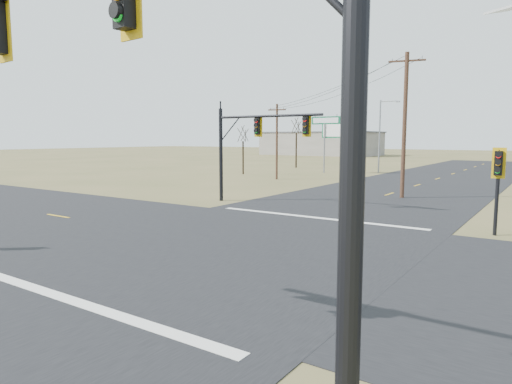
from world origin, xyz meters
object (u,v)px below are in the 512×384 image
Objects in this scene: mast_arm_far at (260,134)px; utility_pole_near at (405,124)px; mast_arm_near at (146,52)px; bare_tree_a at (243,133)px; bare_tree_b at (296,125)px; pedestal_signal_ne at (498,170)px; highway_sign at (334,136)px; utility_pole_far at (277,140)px; streetlight_c at (381,132)px.

mast_arm_far is 10.76m from utility_pole_near.
utility_pole_near is at bearing 102.18° from mast_arm_near.
bare_tree_b reaches higher than bare_tree_a.
utility_pole_near is 1.67× the size of bare_tree_a.
mast_arm_far is at bearing 169.59° from pedestal_signal_ne.
highway_sign is 0.84× the size of bare_tree_b.
pedestal_signal_ne is 28.87m from utility_pole_far.
utility_pole_far is 0.87× the size of streetlight_c.
mast_arm_near is 1.27× the size of streetlight_c.
utility_pole_near is (6.71, 8.38, 0.74)m from mast_arm_far.
mast_arm_far is at bearing -61.92° from utility_pole_far.
bare_tree_a is (-15.39, 19.54, 0.29)m from mast_arm_far.
streetlight_c is (-13.29, 50.32, -0.67)m from mast_arm_near.
bare_tree_b is (-7.38, 17.42, 2.01)m from utility_pole_far.
bare_tree_a is 13.92m from bare_tree_b.
pedestal_signal_ne is 35.79m from highway_sign.
streetlight_c reaches higher than pedestal_signal_ne.
highway_sign is at bearing -132.38° from streetlight_c.
utility_pole_near is at bearing -26.49° from utility_pole_far.
utility_pole_far is at bearing 153.51° from utility_pole_near.
bare_tree_b is (-22.62, 25.01, 0.81)m from utility_pole_near.
mast_arm_far is 1.44× the size of bare_tree_a.
mast_arm_near reaches higher than bare_tree_b.
mast_arm_far is at bearing -68.94° from highway_sign.
bare_tree_b reaches higher than pedestal_signal_ne.
highway_sign is 1.05× the size of bare_tree_a.
pedestal_signal_ne is (3.29, 17.09, -2.77)m from mast_arm_near.
utility_pole_far reaches higher than bare_tree_b.
utility_pole_near is at bearing -26.79° from bare_tree_a.
mast_arm_far is 1.37× the size of highway_sign.
bare_tree_a reaches higher than pedestal_signal_ne.
highway_sign is at bearing 40.99° from bare_tree_a.
mast_arm_far reaches higher than pedestal_signal_ne.
mast_arm_far is at bearing -81.80° from streetlight_c.
pedestal_signal_ne is at bearing -60.23° from streetlight_c.
utility_pole_far is at bearing -67.03° from bare_tree_b.
highway_sign is 11.09m from bare_tree_a.
highway_sign is (-7.02, 26.81, -0.04)m from mast_arm_far.
pedestal_signal_ne is 36.51m from bare_tree_a.
mast_arm_near is 1.46× the size of utility_pole_far.
bare_tree_a is (-22.11, 11.16, -0.45)m from utility_pole_near.
pedestal_signal_ne is 0.64× the size of bare_tree_a.
streetlight_c reaches higher than bare_tree_b.
highway_sign is (1.50, 10.84, 0.42)m from utility_pole_far.
pedestal_signal_ne is at bearing -55.79° from utility_pole_near.
utility_pole_near is 1.59× the size of highway_sign.
bare_tree_a is at bearing 153.21° from utility_pole_near.
streetlight_c is 13.47m from bare_tree_b.
pedestal_signal_ne is 46.52m from bare_tree_b.
utility_pole_far is (-15.23, 7.59, -1.20)m from utility_pole_near.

